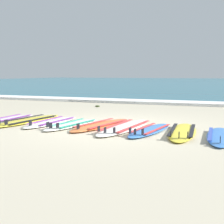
% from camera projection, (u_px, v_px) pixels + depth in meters
% --- Properties ---
extents(ground_plane, '(80.00, 80.00, 0.00)m').
position_uv_depth(ground_plane, '(111.00, 127.00, 7.28)').
color(ground_plane, '#B7AD93').
extents(sea, '(80.00, 60.00, 0.10)m').
position_uv_depth(sea, '(211.00, 82.00, 40.06)').
color(sea, '#23667A').
rests_on(sea, ground).
extents(wave_foam_strip, '(80.00, 1.15, 0.11)m').
position_uv_depth(wave_foam_strip, '(164.00, 102.00, 12.75)').
color(wave_foam_strip, white).
rests_on(wave_foam_strip, ground).
extents(surfboard_0, '(0.49, 1.95, 0.18)m').
position_uv_depth(surfboard_0, '(9.00, 119.00, 8.22)').
color(surfboard_0, white).
rests_on(surfboard_0, ground).
extents(surfboard_1, '(0.86, 2.46, 0.18)m').
position_uv_depth(surfboard_1, '(28.00, 121.00, 7.99)').
color(surfboard_1, yellow).
rests_on(surfboard_1, ground).
extents(surfboard_2, '(0.66, 2.06, 0.18)m').
position_uv_depth(surfboard_2, '(52.00, 122.00, 7.75)').
color(surfboard_2, white).
rests_on(surfboard_2, ground).
extents(surfboard_3, '(0.77, 1.99, 0.18)m').
position_uv_depth(surfboard_3, '(72.00, 125.00, 7.36)').
color(surfboard_3, silver).
rests_on(surfboard_3, ground).
extents(surfboard_4, '(0.98, 2.27, 0.18)m').
position_uv_depth(surfboard_4, '(101.00, 125.00, 7.33)').
color(surfboard_4, orange).
rests_on(surfboard_4, ground).
extents(surfboard_5, '(0.85, 2.51, 0.18)m').
position_uv_depth(surfboard_5, '(125.00, 127.00, 7.03)').
color(surfboard_5, silver).
rests_on(surfboard_5, ground).
extents(surfboard_6, '(0.75, 1.95, 0.18)m').
position_uv_depth(surfboard_6, '(150.00, 130.00, 6.65)').
color(surfboard_6, '#3875CC').
rests_on(surfboard_6, ground).
extents(surfboard_7, '(0.70, 2.19, 0.18)m').
position_uv_depth(surfboard_7, '(182.00, 132.00, 6.47)').
color(surfboard_7, yellow).
rests_on(surfboard_7, ground).
extents(surfboard_8, '(0.57, 1.99, 0.18)m').
position_uv_depth(surfboard_8, '(220.00, 136.00, 6.01)').
color(surfboard_8, '#3875CC').
rests_on(surfboard_8, ground).
extents(seaweed_clump_mid_sand, '(0.17, 0.14, 0.06)m').
position_uv_depth(seaweed_clump_mid_sand, '(97.00, 106.00, 11.54)').
color(seaweed_clump_mid_sand, '#384723').
rests_on(seaweed_clump_mid_sand, ground).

